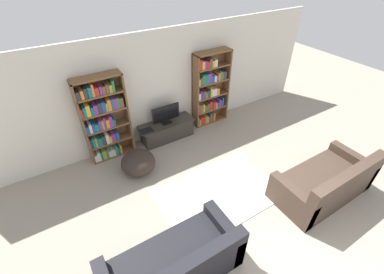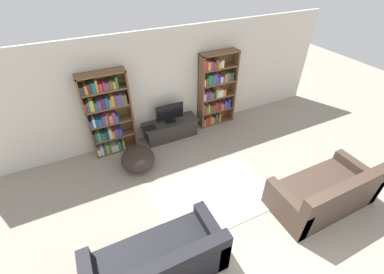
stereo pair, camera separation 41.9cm
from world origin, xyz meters
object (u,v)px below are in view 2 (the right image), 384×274
object	(u,v)px
bookshelf_right	(215,91)
beanbag_ottoman	(138,159)
tv_stand	(171,129)
couch_left_sectional	(157,263)
couch_right_sofa	(324,193)
television	(170,113)
bookshelf_left	(107,115)
laptop	(149,129)

from	to	relation	value
bookshelf_right	beanbag_ottoman	bearing A→B (deg)	-159.97
bookshelf_right	tv_stand	xyz separation A→B (m)	(-1.32, -0.12, -0.72)
couch_left_sectional	couch_right_sofa	size ratio (longest dim) A/B	1.02
beanbag_ottoman	television	bearing A→B (deg)	34.89
bookshelf_left	couch_left_sectional	size ratio (longest dim) A/B	0.98
tv_stand	couch_left_sectional	xyz separation A→B (m)	(-1.47, -3.11, 0.06)
television	couch_left_sectional	size ratio (longest dim) A/B	0.35
couch_left_sectional	beanbag_ottoman	xyz separation A→B (m)	(0.40, 2.36, -0.04)
bookshelf_right	couch_right_sofa	xyz separation A→B (m)	(0.44, -3.36, -0.65)
television	beanbag_ottoman	size ratio (longest dim) A/B	0.96
couch_left_sectional	couch_right_sofa	xyz separation A→B (m)	(3.23, -0.12, 0.01)
laptop	couch_left_sectional	size ratio (longest dim) A/B	0.17
bookshelf_left	tv_stand	xyz separation A→B (m)	(1.42, -0.12, -0.75)
television	laptop	distance (m)	0.63
bookshelf_left	couch_right_sofa	bearing A→B (deg)	-46.58
bookshelf_left	tv_stand	distance (m)	1.61
tv_stand	bookshelf_left	bearing A→B (deg)	175.11
laptop	couch_left_sectional	bearing A→B (deg)	-106.43
television	couch_right_sofa	distance (m)	3.70
television	couch_left_sectional	distance (m)	3.47
laptop	couch_right_sofa	world-z (taller)	couch_right_sofa
television	beanbag_ottoman	world-z (taller)	television
bookshelf_left	laptop	size ratio (longest dim) A/B	5.90
couch_right_sofa	beanbag_ottoman	bearing A→B (deg)	138.74
television	laptop	xyz separation A→B (m)	(-0.58, -0.08, -0.24)
bookshelf_left	television	world-z (taller)	bookshelf_left
bookshelf_right	couch_right_sofa	size ratio (longest dim) A/B	1.01
couch_right_sofa	beanbag_ottoman	distance (m)	3.77
bookshelf_right	tv_stand	bearing A→B (deg)	-174.72
television	tv_stand	bearing A→B (deg)	90.00
couch_right_sofa	couch_left_sectional	bearing A→B (deg)	177.83
tv_stand	couch_right_sofa	distance (m)	3.68
bookshelf_right	beanbag_ottoman	world-z (taller)	bookshelf_right
beanbag_ottoman	bookshelf_left	bearing A→B (deg)	111.55
television	couch_right_sofa	world-z (taller)	television
couch_left_sectional	tv_stand	bearing A→B (deg)	64.71
bookshelf_right	television	world-z (taller)	bookshelf_right
couch_right_sofa	television	bearing A→B (deg)	118.54
couch_left_sectional	beanbag_ottoman	distance (m)	2.39
tv_stand	television	size ratio (longest dim) A/B	1.96
bookshelf_left	laptop	distance (m)	1.00
tv_stand	couch_left_sectional	size ratio (longest dim) A/B	0.69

